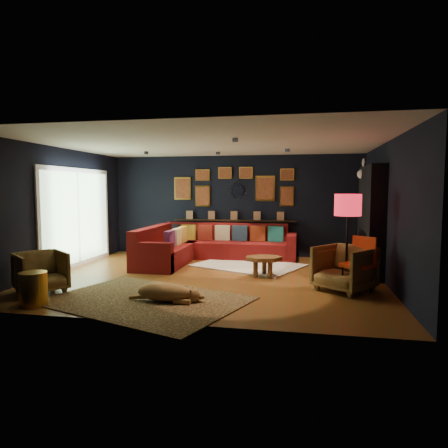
% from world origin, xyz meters
% --- Properties ---
extents(floor, '(6.50, 6.50, 0.00)m').
position_xyz_m(floor, '(0.00, 0.00, 0.00)').
color(floor, brown).
rests_on(floor, ground).
extents(room_walls, '(6.50, 6.50, 6.50)m').
position_xyz_m(room_walls, '(0.00, 0.00, 1.59)').
color(room_walls, black).
rests_on(room_walls, ground).
extents(sectional, '(3.41, 2.69, 0.86)m').
position_xyz_m(sectional, '(-0.61, 1.81, 0.32)').
color(sectional, maroon).
rests_on(sectional, ground).
extents(ledge, '(3.20, 0.12, 0.04)m').
position_xyz_m(ledge, '(0.00, 2.68, 0.92)').
color(ledge, black).
rests_on(ledge, room_walls).
extents(gallery_wall, '(3.15, 0.04, 1.02)m').
position_xyz_m(gallery_wall, '(-0.01, 2.72, 1.81)').
color(gallery_wall, gold).
rests_on(gallery_wall, room_walls).
extents(sunburst_mirror, '(0.47, 0.16, 0.47)m').
position_xyz_m(sunburst_mirror, '(0.10, 2.72, 1.70)').
color(sunburst_mirror, silver).
rests_on(sunburst_mirror, room_walls).
extents(fireplace, '(0.31, 1.60, 2.20)m').
position_xyz_m(fireplace, '(3.09, 0.90, 1.02)').
color(fireplace, black).
rests_on(fireplace, ground).
extents(deer_head, '(0.50, 0.28, 0.45)m').
position_xyz_m(deer_head, '(3.14, 1.40, 2.05)').
color(deer_head, white).
rests_on(deer_head, fireplace).
extents(sliding_door, '(0.06, 2.80, 2.20)m').
position_xyz_m(sliding_door, '(-3.22, 0.60, 1.10)').
color(sliding_door, white).
rests_on(sliding_door, ground).
extents(ceiling_spots, '(3.30, 2.50, 0.06)m').
position_xyz_m(ceiling_spots, '(-0.00, 0.80, 2.56)').
color(ceiling_spots, black).
rests_on(ceiling_spots, room_walls).
extents(shag_rug, '(2.68, 2.37, 0.03)m').
position_xyz_m(shag_rug, '(0.56, 1.30, 0.02)').
color(shag_rug, white).
rests_on(shag_rug, ground).
extents(leopard_rug, '(3.48, 2.97, 0.02)m').
position_xyz_m(leopard_rug, '(-0.65, -1.80, 0.01)').
color(leopard_rug, '#B1834C').
rests_on(leopard_rug, ground).
extents(coffee_table, '(0.88, 0.75, 0.38)m').
position_xyz_m(coffee_table, '(1.00, 0.24, 0.33)').
color(coffee_table, brown).
rests_on(coffee_table, shag_rug).
extents(pouf, '(0.47, 0.47, 0.30)m').
position_xyz_m(pouf, '(-1.30, 0.60, 0.18)').
color(pouf, '#A3211B').
rests_on(pouf, shag_rug).
extents(armchair_left, '(1.00, 1.01, 0.76)m').
position_xyz_m(armchair_left, '(-2.55, -1.66, 0.38)').
color(armchair_left, tan).
rests_on(armchair_left, ground).
extents(armchair_right, '(1.13, 1.13, 0.85)m').
position_xyz_m(armchair_right, '(2.45, -0.58, 0.43)').
color(armchair_right, tan).
rests_on(armchair_right, ground).
extents(gold_stool, '(0.40, 0.40, 0.50)m').
position_xyz_m(gold_stool, '(-2.19, -2.35, 0.25)').
color(gold_stool, gold).
rests_on(gold_stool, ground).
extents(orange_chair, '(0.62, 0.62, 0.93)m').
position_xyz_m(orange_chair, '(2.70, -0.59, 0.55)').
color(orange_chair, black).
rests_on(orange_chair, ground).
extents(floor_lamp, '(0.45, 0.45, 1.65)m').
position_xyz_m(floor_lamp, '(2.50, -0.41, 1.39)').
color(floor_lamp, black).
rests_on(floor_lamp, ground).
extents(dog, '(1.20, 0.60, 0.38)m').
position_xyz_m(dog, '(-0.33, -1.80, 0.21)').
color(dog, '#B67B4D').
rests_on(dog, leopard_rug).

